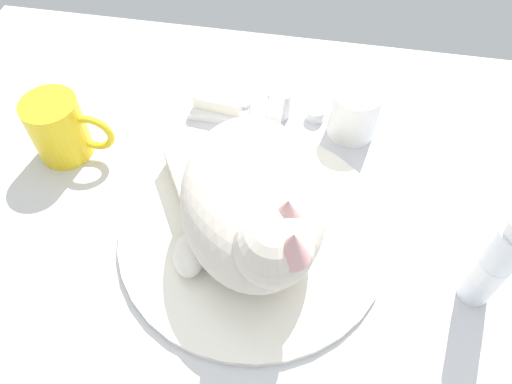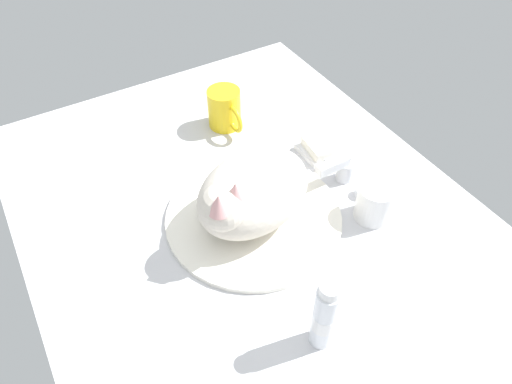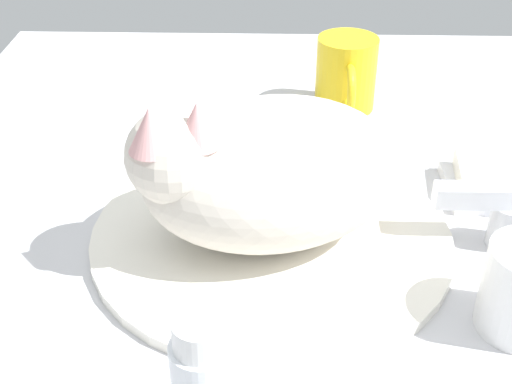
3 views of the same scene
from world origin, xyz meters
The scene contains 7 objects.
ground_plane centered at (0.00, 0.00, -1.50)cm, with size 110.00×82.50×3.00cm, color silver.
sink_basin centered at (0.00, 0.00, 0.53)cm, with size 33.86×33.86×1.05cm, color white.
faucet centered at (0.00, 21.03, 2.68)cm, with size 13.99×9.05×6.39cm.
cat centered at (0.10, -0.92, 7.82)cm, with size 25.14×27.07×15.42cm.
coffee_mug centered at (-28.52, 9.09, 4.62)cm, with size 11.87×7.59×9.23cm.
soap_dish centered at (-8.95, 21.45, 0.60)cm, with size 9.00×6.40×1.20cm, color white.
soap_bar centered at (-8.95, 21.45, 2.27)cm, with size 7.33×4.54×2.14cm, color white.
Camera 3 is at (53.24, -0.06, 40.14)cm, focal length 49.14 mm.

